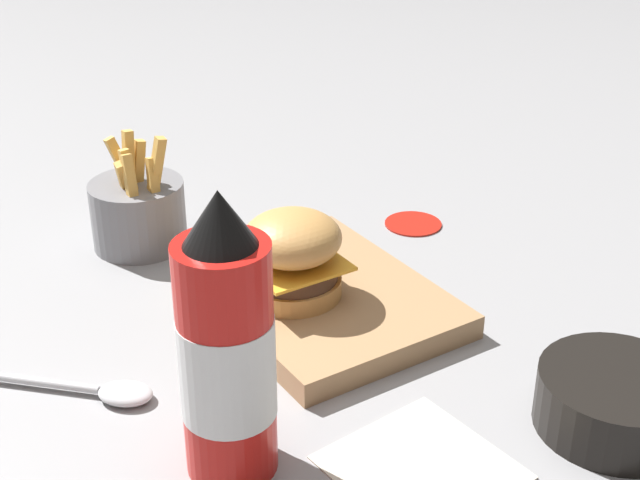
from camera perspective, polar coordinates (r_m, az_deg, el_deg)
ground_plane at (r=0.87m, az=-1.85°, el=-4.10°), size 6.00×6.00×0.00m
serving_board at (r=0.86m, az=-0.00°, el=-3.68°), size 0.25×0.19×0.02m
burger at (r=0.82m, az=-1.76°, el=-0.93°), size 0.09×0.09×0.08m
ketchup_bottle at (r=0.62m, az=-6.00°, el=-7.19°), size 0.07×0.07×0.22m
fries_basket at (r=0.98m, az=-11.56°, el=1.80°), size 0.10×0.10×0.13m
side_bowl at (r=0.74m, az=18.43°, el=-9.64°), size 0.12×0.12×0.05m
spoon at (r=0.76m, az=-13.39°, el=-9.40°), size 0.12×0.12×0.01m
ketchup_puddle at (r=1.03m, az=5.98°, el=1.09°), size 0.07×0.07×0.00m
parchment_square at (r=0.68m, az=6.48°, el=-14.21°), size 0.13×0.13×0.00m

